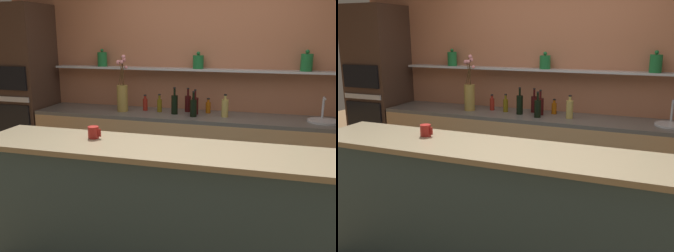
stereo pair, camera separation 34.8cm
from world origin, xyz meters
TOP-DOWN VIEW (x-y plane):
  - ground_plane at (0.00, 0.00)m, footprint 12.00×12.00m
  - back_wall_unit at (-0.00, 1.60)m, footprint 5.20×0.28m
  - back_counter_unit at (-0.11, 1.24)m, footprint 3.67×0.62m
  - island_counter at (0.00, -0.38)m, footprint 2.77×0.61m
  - oven_tower at (-2.28, 1.24)m, footprint 0.63×0.64m
  - flower_vase at (-0.93, 1.21)m, footprint 0.14×0.14m
  - sink_fixture at (1.29, 1.25)m, footprint 0.32×0.32m
  - bottle_spirit_0 at (0.27, 1.21)m, footprint 0.08×0.08m
  - bottle_sauce_1 at (-0.69, 1.32)m, footprint 0.06×0.06m
  - bottle_wine_2 at (-0.07, 1.13)m, footprint 0.07×0.07m
  - bottle_wine_3 at (-0.08, 1.27)m, footprint 0.08×0.08m
  - bottle_sauce_4 at (0.06, 1.38)m, footprint 0.06×0.06m
  - bottle_oil_5 at (-0.50, 1.29)m, footprint 0.06×0.06m
  - bottle_wine_6 at (-0.19, 1.38)m, footprint 0.07×0.07m
  - bottle_wine_7 at (-0.30, 1.21)m, footprint 0.07×0.07m
  - coffee_mug at (-0.55, -0.30)m, footprint 0.10×0.08m

SIDE VIEW (x-z plane):
  - ground_plane at x=0.00m, z-range 0.00..0.00m
  - back_counter_unit at x=-0.11m, z-range 0.00..0.92m
  - island_counter at x=0.00m, z-range 0.00..1.02m
  - sink_fixture at x=1.29m, z-range 0.82..1.07m
  - bottle_sauce_4 at x=0.06m, z-range 0.90..1.08m
  - bottle_sauce_1 at x=-0.69m, z-range 0.90..1.09m
  - bottle_oil_5 at x=-0.50m, z-range 0.90..1.11m
  - bottle_wine_6 at x=-0.19m, z-range 0.88..1.16m
  - bottle_wine_3 at x=-0.08m, z-range 0.88..1.16m
  - bottle_wine_2 at x=-0.07m, z-range 0.88..1.16m
  - bottle_spirit_0 at x=0.27m, z-range 0.90..1.15m
  - bottle_wine_7 at x=-0.30m, z-range 0.88..1.19m
  - coffee_mug at x=-0.55m, z-range 1.02..1.11m
  - oven_tower at x=-2.28m, z-range 0.00..2.17m
  - flower_vase at x=-0.93m, z-range 0.78..1.44m
  - back_wall_unit at x=0.00m, z-range 0.00..2.60m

